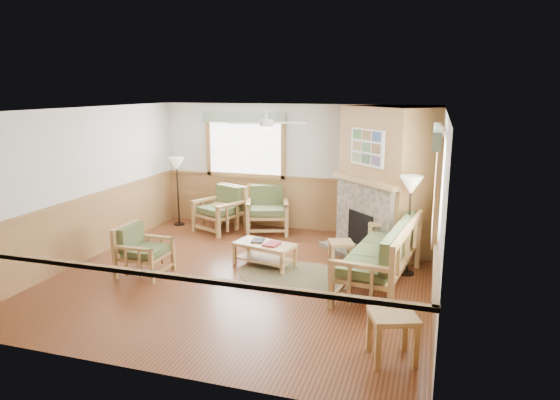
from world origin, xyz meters
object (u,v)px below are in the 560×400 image
(floor_lamp_left, at_px, (178,191))
(floor_lamp_right, at_px, (409,226))
(armchair_back_left, at_px, (220,209))
(end_table_chairs, at_px, (226,215))
(armchair_back_right, at_px, (267,210))
(footstool, at_px, (341,251))
(end_table_sofa, at_px, (392,337))
(sofa, at_px, (379,255))
(armchair_left, at_px, (144,250))
(coffee_table, at_px, (265,255))

(floor_lamp_left, relative_size, floor_lamp_right, 0.93)
(armchair_back_left, xyz_separation_m, end_table_chairs, (0.03, 0.26, -0.19))
(armchair_back_right, xyz_separation_m, footstool, (1.85, -1.35, -0.31))
(armchair_back_left, height_order, floor_lamp_left, floor_lamp_left)
(end_table_sofa, bearing_deg, floor_lamp_right, 90.00)
(end_table_sofa, relative_size, floor_lamp_right, 0.34)
(end_table_sofa, bearing_deg, footstool, 110.27)
(sofa, bearing_deg, floor_lamp_left, -108.66)
(armchair_back_left, bearing_deg, end_table_chairs, 108.80)
(footstool, relative_size, floor_lamp_left, 0.26)
(armchair_left, relative_size, end_table_sofa, 1.47)
(sofa, xyz_separation_m, end_table_chairs, (-3.59, 2.35, -0.22))
(sofa, bearing_deg, armchair_back_left, -112.82)
(armchair_left, relative_size, floor_lamp_left, 0.53)
(armchair_left, bearing_deg, floor_lamp_right, -72.19)
(sofa, xyz_separation_m, floor_lamp_right, (0.39, 0.66, 0.32))
(floor_lamp_right, bearing_deg, armchair_left, -162.55)
(armchair_back_right, bearing_deg, end_table_chairs, 160.75)
(armchair_back_left, bearing_deg, floor_lamp_right, 5.04)
(armchair_back_left, relative_size, footstool, 2.39)
(floor_lamp_left, bearing_deg, coffee_table, -35.98)
(armchair_back_right, bearing_deg, armchair_left, -129.84)
(armchair_back_left, bearing_deg, floor_lamp_left, -165.44)
(end_table_sofa, bearing_deg, end_table_chairs, 131.41)
(armchair_back_left, relative_size, floor_lamp_right, 0.58)
(armchair_back_right, height_order, footstool, armchair_back_right)
(coffee_table, distance_m, end_table_sofa, 3.42)
(armchair_left, distance_m, footstool, 3.40)
(end_table_chairs, bearing_deg, armchair_back_right, 0.00)
(armchair_back_right, bearing_deg, armchair_back_left, 175.25)
(end_table_chairs, height_order, floor_lamp_left, floor_lamp_left)
(armchair_back_left, bearing_deg, sofa, -5.33)
(armchair_back_right, bearing_deg, floor_lamp_right, -48.52)
(coffee_table, bearing_deg, floor_lamp_left, 157.35)
(end_table_chairs, height_order, footstool, end_table_chairs)
(sofa, xyz_separation_m, armchair_left, (-3.75, -0.64, -0.10))
(floor_lamp_left, bearing_deg, armchair_back_right, 1.57)
(armchair_back_right, xyz_separation_m, armchair_left, (-1.12, -2.99, -0.08))
(end_table_chairs, relative_size, floor_lamp_right, 0.35)
(end_table_sofa, bearing_deg, armchair_back_left, 133.26)
(sofa, height_order, armchair_left, sofa)
(armchair_back_left, distance_m, end_table_sofa, 5.84)
(armchair_back_right, height_order, floor_lamp_left, floor_lamp_left)
(armchair_back_left, bearing_deg, armchair_left, -68.10)
(end_table_chairs, bearing_deg, floor_lamp_left, -177.09)
(sofa, bearing_deg, end_table_chairs, -115.94)
(end_table_sofa, xyz_separation_m, footstool, (-1.17, 3.16, -0.10))
(armchair_left, distance_m, floor_lamp_left, 3.11)
(sofa, xyz_separation_m, armchair_back_left, (-3.61, 2.10, -0.03))
(sofa, distance_m, floor_lamp_right, 0.83)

